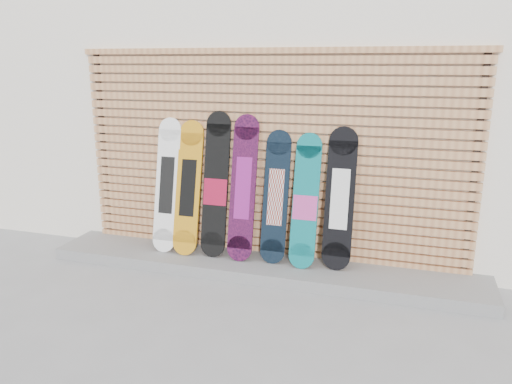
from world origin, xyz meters
TOP-DOWN VIEW (x-y plane):
  - ground at (0.00, 0.00)m, footprint 80.00×80.00m
  - building at (0.50, 3.50)m, footprint 12.00×5.00m
  - concrete_step at (-0.15, 0.68)m, footprint 4.60×0.70m
  - slat_wall at (-0.15, 0.97)m, footprint 4.26×0.08m
  - snowboard_0 at (-1.25, 0.77)m, footprint 0.26×0.35m
  - snowboard_1 at (-0.99, 0.76)m, footprint 0.28×0.37m
  - snowboard_2 at (-0.68, 0.78)m, footprint 0.27×0.32m
  - snowboard_3 at (-0.37, 0.77)m, footprint 0.27×0.35m
  - snowboard_4 at (-0.02, 0.79)m, footprint 0.26×0.31m
  - snowboard_5 at (0.30, 0.77)m, footprint 0.26×0.35m
  - snowboard_6 at (0.64, 0.80)m, footprint 0.29×0.28m

SIDE VIEW (x-z plane):
  - ground at x=0.00m, z-range 0.00..0.00m
  - concrete_step at x=-0.15m, z-range 0.00..0.12m
  - snowboard_5 at x=0.30m, z-range 0.11..1.46m
  - snowboard_4 at x=-0.02m, z-range 0.12..1.48m
  - snowboard_6 at x=0.64m, z-range 0.12..1.54m
  - snowboard_1 at x=-0.99m, z-range 0.12..1.55m
  - snowboard_0 at x=-1.25m, z-range 0.12..1.57m
  - snowboard_3 at x=-0.37m, z-range 0.12..1.63m
  - snowboard_2 at x=-0.68m, z-range 0.11..1.64m
  - slat_wall at x=-0.15m, z-range 0.06..2.35m
  - building at x=0.50m, z-range 0.00..3.60m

